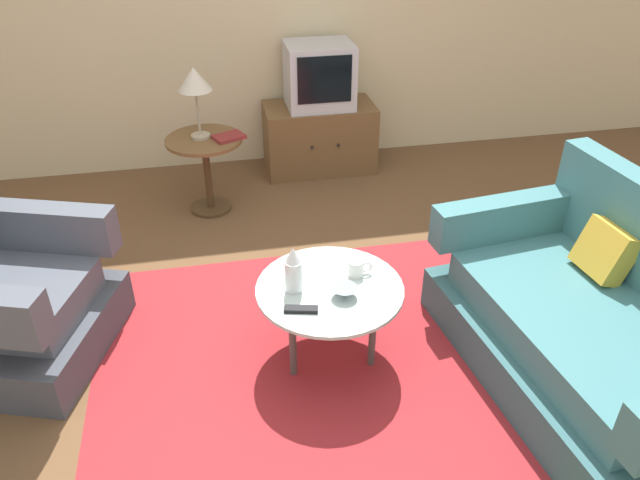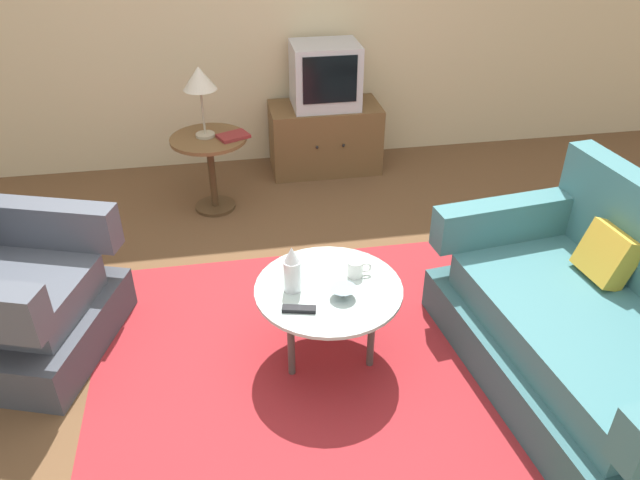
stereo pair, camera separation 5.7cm
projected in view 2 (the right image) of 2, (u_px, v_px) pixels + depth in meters
The scene contains 14 objects.
ground_plane at pixel (319, 349), 3.18m from camera, with size 16.00×16.00×0.00m, color brown.
area_rug at pixel (328, 354), 3.15m from camera, with size 2.38×1.90×0.00m, color maroon.
armchair at pixel (5, 295), 3.04m from camera, with size 1.04×1.06×0.96m.
couch at pixel (597, 333), 2.84m from camera, with size 1.07×1.65×0.91m.
coffee_table at pixel (328, 294), 2.94m from camera, with size 0.72×0.72×0.44m.
side_table at pixel (210, 157), 4.23m from camera, with size 0.53×0.53×0.55m.
tv_stand at pixel (325, 137), 4.87m from camera, with size 0.86×0.47×0.53m.
television at pixel (325, 75), 4.59m from camera, with size 0.50×0.41×0.48m.
table_lamp at pixel (199, 81), 3.95m from camera, with size 0.22×0.22×0.48m.
vase at pixel (292, 270), 2.84m from camera, with size 0.08×0.08×0.24m.
mug at pixel (356, 268), 2.97m from camera, with size 0.12×0.08×0.08m.
bowl at pixel (343, 292), 2.84m from camera, with size 0.12×0.12×0.05m.
tv_remote_dark at pixel (299, 309), 2.76m from camera, with size 0.16×0.08×0.02m.
book at pixel (233, 136), 4.14m from camera, with size 0.24×0.21×0.02m.
Camera 2 is at (-0.40, -2.33, 2.21)m, focal length 34.07 mm.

